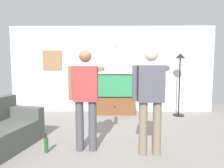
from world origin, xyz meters
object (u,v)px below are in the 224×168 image
at_px(floor_lamp, 180,71).
at_px(person_standing_nearer_lamp, 86,94).
at_px(beverage_bottle, 46,145).
at_px(tv_stand, 115,106).
at_px(television, 115,86).
at_px(person_standing_nearer_couch, 150,95).
at_px(framed_picture, 52,60).
at_px(wall_clock, 115,42).

relative_size(floor_lamp, person_standing_nearer_lamp, 1.05).
height_order(floor_lamp, beverage_bottle, floor_lamp).
bearing_deg(tv_stand, beverage_bottle, -113.21).
relative_size(television, beverage_bottle, 3.71).
height_order(person_standing_nearer_couch, beverage_bottle, person_standing_nearer_couch).
distance_m(television, framed_picture, 2.14).
bearing_deg(person_standing_nearer_couch, tv_stand, 101.77).
xyz_separation_m(wall_clock, framed_picture, (-1.97, 0.00, -0.56)).
height_order(wall_clock, beverage_bottle, wall_clock).
bearing_deg(television, person_standing_nearer_couch, -78.41).
height_order(television, person_standing_nearer_couch, person_standing_nearer_couch).
bearing_deg(person_standing_nearer_couch, beverage_bottle, 178.83).
bearing_deg(person_standing_nearer_lamp, person_standing_nearer_couch, -8.11).
bearing_deg(floor_lamp, beverage_bottle, -140.52).
bearing_deg(floor_lamp, framed_picture, 172.47).
height_order(tv_stand, floor_lamp, floor_lamp).
bearing_deg(beverage_bottle, tv_stand, 66.79).
xyz_separation_m(wall_clock, floor_lamp, (1.88, -0.50, -0.90)).
bearing_deg(beverage_bottle, floor_lamp, 39.48).
xyz_separation_m(television, wall_clock, (0.00, 0.24, 1.35)).
relative_size(tv_stand, person_standing_nearer_lamp, 0.71).
xyz_separation_m(framed_picture, floor_lamp, (3.85, -0.51, -0.34)).
xyz_separation_m(television, beverage_bottle, (-1.17, -2.78, -0.71)).
height_order(tv_stand, framed_picture, framed_picture).
distance_m(television, wall_clock, 1.37).
bearing_deg(tv_stand, floor_lamp, -6.50).
bearing_deg(television, floor_lamp, -7.89).
bearing_deg(person_standing_nearer_couch, floor_lamp, 62.87).
bearing_deg(television, wall_clock, 90.00).
relative_size(wall_clock, framed_picture, 0.42).
bearing_deg(floor_lamp, person_standing_nearer_couch, -117.13).
relative_size(person_standing_nearer_lamp, beverage_bottle, 5.23).
distance_m(tv_stand, television, 0.61).
xyz_separation_m(floor_lamp, person_standing_nearer_couch, (-1.31, -2.55, -0.30)).
relative_size(tv_stand, framed_picture, 2.01).
xyz_separation_m(framed_picture, beverage_bottle, (0.80, -3.03, -1.50)).
xyz_separation_m(tv_stand, beverage_bottle, (-1.17, -2.73, -0.11)).
xyz_separation_m(person_standing_nearer_lamp, person_standing_nearer_couch, (1.08, -0.15, 0.01)).
xyz_separation_m(tv_stand, person_standing_nearer_couch, (0.58, -2.77, 0.76)).
distance_m(person_standing_nearer_couch, beverage_bottle, 1.95).
bearing_deg(floor_lamp, wall_clock, 165.00).
height_order(television, framed_picture, framed_picture).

